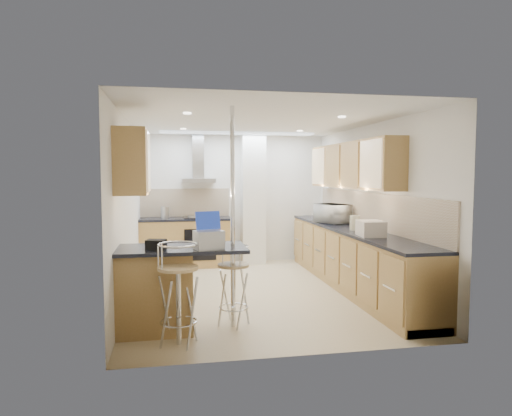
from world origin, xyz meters
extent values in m
plane|color=#CAB287|center=(0.00, 0.00, 0.00)|extent=(4.80, 4.80, 0.00)
cube|color=white|center=(0.00, 2.40, 1.25)|extent=(3.60, 0.04, 2.50)
cube|color=white|center=(0.00, -2.40, 1.25)|extent=(3.60, 0.04, 2.50)
cube|color=white|center=(-1.80, 0.00, 1.25)|extent=(0.04, 4.80, 2.50)
cube|color=white|center=(1.80, 0.00, 1.25)|extent=(0.04, 4.80, 2.50)
cube|color=white|center=(0.00, 0.00, 2.50)|extent=(3.60, 4.80, 0.02)
cube|color=#A48041|center=(1.63, 0.40, 1.88)|extent=(0.34, 3.00, 0.72)
cube|color=#A48041|center=(-1.63, -1.35, 1.88)|extent=(0.34, 0.62, 0.72)
cube|color=beige|center=(1.79, 0.00, 1.18)|extent=(0.03, 4.40, 0.56)
cube|color=beige|center=(-0.95, 2.38, 1.18)|extent=(1.70, 0.03, 0.56)
cube|color=white|center=(0.35, 2.20, 1.25)|extent=(0.45, 0.40, 2.50)
cube|color=#ACAEB1|center=(-0.70, 2.15, 1.62)|extent=(0.62, 0.48, 0.08)
cube|color=#ACAEB1|center=(-0.70, 2.29, 2.06)|extent=(0.22, 0.20, 0.88)
cylinder|color=silver|center=(-0.53, -1.45, 1.25)|extent=(0.05, 0.05, 2.50)
cube|color=black|center=(-0.70, 1.79, 0.45)|extent=(0.58, 0.02, 0.58)
cube|color=black|center=(-0.70, 2.10, 0.93)|extent=(0.58, 0.50, 0.02)
cube|color=tan|center=(0.00, 1.80, 2.48)|extent=(2.80, 0.35, 0.02)
cube|color=#A48041|center=(1.50, 0.00, 0.44)|extent=(0.60, 4.40, 0.88)
cube|color=black|center=(1.50, 0.00, 0.90)|extent=(0.63, 4.40, 0.04)
cube|color=#A48041|center=(-0.95, 2.10, 0.44)|extent=(1.70, 0.60, 0.88)
cube|color=black|center=(-0.95, 2.10, 0.90)|extent=(1.70, 0.63, 0.04)
cube|color=#A48041|center=(-1.12, -1.45, 0.45)|extent=(1.35, 0.62, 0.90)
cube|color=black|center=(-1.12, -1.45, 0.92)|extent=(1.47, 0.72, 0.04)
imported|color=white|center=(1.46, 0.74, 1.08)|extent=(0.56, 0.67, 0.32)
cube|color=#929499|center=(-0.81, -1.65, 1.04)|extent=(0.34, 0.29, 0.20)
cube|color=black|center=(-1.37, -1.59, 0.99)|extent=(0.23, 0.19, 0.11)
cylinder|color=beige|center=(1.47, 0.91, 1.00)|extent=(0.15, 0.15, 0.17)
cylinder|color=beige|center=(1.54, 0.75, 0.99)|extent=(0.14, 0.14, 0.14)
cylinder|color=#B9B594|center=(1.44, -0.23, 1.03)|extent=(0.17, 0.17, 0.22)
cylinder|color=white|center=(1.49, -0.23, 0.98)|extent=(0.11, 0.11, 0.13)
cube|color=beige|center=(1.40, -0.88, 1.02)|extent=(0.35, 0.42, 0.21)
cylinder|color=#ACAEB1|center=(-1.33, 2.15, 1.03)|extent=(0.16, 0.16, 0.22)
camera|label=1|loc=(-1.20, -6.52, 1.75)|focal=32.00mm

